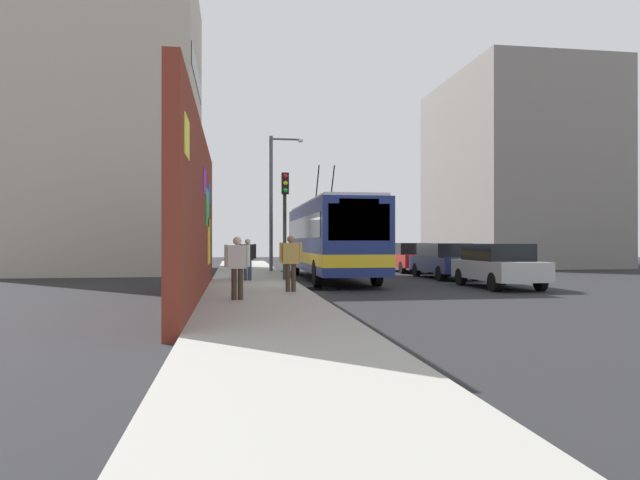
{
  "coord_description": "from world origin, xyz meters",
  "views": [
    {
      "loc": [
        -20.47,
        2.35,
        1.66
      ],
      "look_at": [
        -0.5,
        -0.7,
        1.71
      ],
      "focal_mm": 31.92,
      "sensor_mm": 36.0,
      "label": 1
    }
  ],
  "objects_px": {
    "pedestrian_near_wall": "(237,263)",
    "traffic_light": "(285,208)",
    "street_lamp": "(275,194)",
    "parked_car_silver": "(498,265)",
    "pedestrian_at_curb": "(291,259)",
    "city_bus": "(331,237)",
    "parked_car_navy": "(444,260)",
    "parked_car_red": "(407,257)",
    "pedestrian_midblock": "(247,256)"
  },
  "relations": [
    {
      "from": "parked_car_navy",
      "to": "parked_car_red",
      "type": "relative_size",
      "value": 0.98
    },
    {
      "from": "parked_car_silver",
      "to": "pedestrian_near_wall",
      "type": "relative_size",
      "value": 2.58
    },
    {
      "from": "pedestrian_near_wall",
      "to": "traffic_light",
      "type": "xyz_separation_m",
      "value": [
        7.38,
        -1.9,
        1.89
      ]
    },
    {
      "from": "pedestrian_near_wall",
      "to": "pedestrian_at_curb",
      "type": "xyz_separation_m",
      "value": [
        2.16,
        -1.61,
        0.04
      ]
    },
    {
      "from": "pedestrian_near_wall",
      "to": "street_lamp",
      "type": "xyz_separation_m",
      "value": [
        14.19,
        -1.99,
        2.99
      ]
    },
    {
      "from": "pedestrian_at_curb",
      "to": "traffic_light",
      "type": "distance_m",
      "value": 5.55
    },
    {
      "from": "pedestrian_midblock",
      "to": "street_lamp",
      "type": "height_order",
      "value": "street_lamp"
    },
    {
      "from": "pedestrian_at_curb",
      "to": "city_bus",
      "type": "bearing_deg",
      "value": -18.86
    },
    {
      "from": "city_bus",
      "to": "street_lamp",
      "type": "distance_m",
      "value": 5.76
    },
    {
      "from": "pedestrian_at_curb",
      "to": "street_lamp",
      "type": "bearing_deg",
      "value": -1.81
    },
    {
      "from": "parked_car_red",
      "to": "pedestrian_at_curb",
      "type": "bearing_deg",
      "value": 149.17
    },
    {
      "from": "parked_car_silver",
      "to": "pedestrian_near_wall",
      "type": "distance_m",
      "value": 10.18
    },
    {
      "from": "parked_car_silver",
      "to": "pedestrian_at_curb",
      "type": "bearing_deg",
      "value": 105.32
    },
    {
      "from": "parked_car_silver",
      "to": "street_lamp",
      "type": "distance_m",
      "value": 12.74
    },
    {
      "from": "parked_car_red",
      "to": "traffic_light",
      "type": "distance_m",
      "value": 10.78
    },
    {
      "from": "parked_car_silver",
      "to": "pedestrian_at_curb",
      "type": "height_order",
      "value": "pedestrian_at_curb"
    },
    {
      "from": "parked_car_red",
      "to": "pedestrian_near_wall",
      "type": "xyz_separation_m",
      "value": [
        -14.97,
        9.25,
        0.27
      ]
    },
    {
      "from": "parked_car_silver",
      "to": "traffic_light",
      "type": "distance_m",
      "value": 8.28
    },
    {
      "from": "city_bus",
      "to": "pedestrian_midblock",
      "type": "distance_m",
      "value": 4.16
    },
    {
      "from": "parked_car_red",
      "to": "street_lamp",
      "type": "relative_size",
      "value": 0.7
    },
    {
      "from": "parked_car_navy",
      "to": "pedestrian_midblock",
      "type": "distance_m",
      "value": 9.07
    },
    {
      "from": "parked_car_red",
      "to": "pedestrian_near_wall",
      "type": "distance_m",
      "value": 17.6
    },
    {
      "from": "city_bus",
      "to": "street_lamp",
      "type": "height_order",
      "value": "street_lamp"
    },
    {
      "from": "parked_car_navy",
      "to": "street_lamp",
      "type": "xyz_separation_m",
      "value": [
        4.69,
        7.26,
        3.26
      ]
    },
    {
      "from": "city_bus",
      "to": "parked_car_silver",
      "type": "bearing_deg",
      "value": -134.21
    },
    {
      "from": "parked_car_navy",
      "to": "parked_car_red",
      "type": "distance_m",
      "value": 5.46
    },
    {
      "from": "parked_car_red",
      "to": "traffic_light",
      "type": "height_order",
      "value": "traffic_light"
    },
    {
      "from": "parked_car_silver",
      "to": "pedestrian_at_curb",
      "type": "distance_m",
      "value": 7.93
    },
    {
      "from": "city_bus",
      "to": "pedestrian_midblock",
      "type": "xyz_separation_m",
      "value": [
        -1.93,
        3.61,
        -0.75
      ]
    },
    {
      "from": "city_bus",
      "to": "parked_car_navy",
      "type": "distance_m",
      "value": 5.3
    },
    {
      "from": "city_bus",
      "to": "pedestrian_at_curb",
      "type": "bearing_deg",
      "value": 161.14
    },
    {
      "from": "parked_car_silver",
      "to": "pedestrian_near_wall",
      "type": "xyz_separation_m",
      "value": [
        -4.25,
        9.25,
        0.27
      ]
    },
    {
      "from": "parked_car_red",
      "to": "street_lamp",
      "type": "bearing_deg",
      "value": 96.07
    },
    {
      "from": "pedestrian_at_curb",
      "to": "pedestrian_midblock",
      "type": "relative_size",
      "value": 1.05
    },
    {
      "from": "parked_car_silver",
      "to": "parked_car_red",
      "type": "distance_m",
      "value": 10.71
    },
    {
      "from": "city_bus",
      "to": "street_lamp",
      "type": "relative_size",
      "value": 1.64
    },
    {
      "from": "parked_car_red",
      "to": "pedestrian_at_curb",
      "type": "height_order",
      "value": "pedestrian_at_curb"
    },
    {
      "from": "parked_car_navy",
      "to": "parked_car_red",
      "type": "bearing_deg",
      "value": 0.0
    },
    {
      "from": "pedestrian_near_wall",
      "to": "traffic_light",
      "type": "height_order",
      "value": "traffic_light"
    },
    {
      "from": "traffic_light",
      "to": "parked_car_navy",
      "type": "bearing_deg",
      "value": -73.9
    },
    {
      "from": "pedestrian_at_curb",
      "to": "pedestrian_midblock",
      "type": "height_order",
      "value": "pedestrian_at_curb"
    },
    {
      "from": "city_bus",
      "to": "pedestrian_near_wall",
      "type": "relative_size",
      "value": 6.94
    },
    {
      "from": "pedestrian_near_wall",
      "to": "traffic_light",
      "type": "distance_m",
      "value": 7.85
    },
    {
      "from": "traffic_light",
      "to": "street_lamp",
      "type": "xyz_separation_m",
      "value": [
        6.81,
        -0.09,
        1.11
      ]
    },
    {
      "from": "pedestrian_at_curb",
      "to": "traffic_light",
      "type": "relative_size",
      "value": 0.4
    },
    {
      "from": "parked_car_navy",
      "to": "street_lamp",
      "type": "distance_m",
      "value": 9.24
    },
    {
      "from": "parked_car_silver",
      "to": "street_lamp",
      "type": "relative_size",
      "value": 0.61
    },
    {
      "from": "parked_car_silver",
      "to": "pedestrian_near_wall",
      "type": "bearing_deg",
      "value": 114.69
    },
    {
      "from": "pedestrian_midblock",
      "to": "traffic_light",
      "type": "distance_m",
      "value": 2.4
    },
    {
      "from": "parked_car_red",
      "to": "traffic_light",
      "type": "relative_size",
      "value": 1.15
    }
  ]
}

